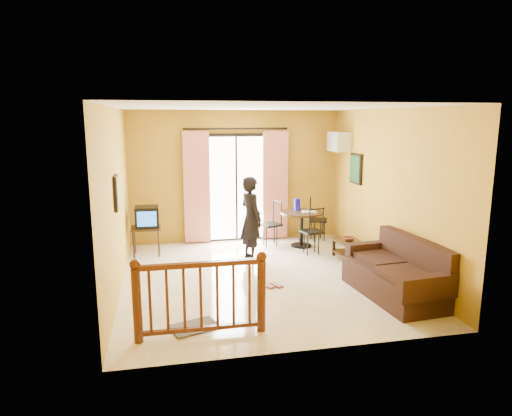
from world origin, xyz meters
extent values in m
plane|color=beige|center=(0.00, 0.00, 0.00)|extent=(5.00, 5.00, 0.00)
plane|color=white|center=(0.00, 0.00, 2.80)|extent=(5.00, 5.00, 0.00)
plane|color=#B78C23|center=(0.00, 2.50, 1.40)|extent=(4.50, 0.00, 4.50)
plane|color=#B78C23|center=(0.00, -2.50, 1.40)|extent=(4.50, 0.00, 4.50)
plane|color=#B78C23|center=(-2.25, 0.00, 1.40)|extent=(0.00, 5.00, 5.00)
plane|color=#B78C23|center=(2.25, 0.00, 1.40)|extent=(0.00, 5.00, 5.00)
cube|color=black|center=(0.00, 2.48, 1.15)|extent=(1.34, 0.03, 2.34)
cube|color=white|center=(0.00, 2.45, 1.15)|extent=(1.20, 0.04, 2.20)
cube|color=black|center=(0.00, 2.43, 1.15)|extent=(0.04, 0.02, 2.20)
cube|color=#FCDFBE|center=(-0.85, 2.40, 1.20)|extent=(0.55, 0.08, 2.35)
cube|color=#FCDFBE|center=(0.85, 2.40, 1.20)|extent=(0.55, 0.08, 2.35)
cylinder|color=black|center=(0.00, 2.40, 2.42)|extent=(2.20, 0.04, 0.04)
cube|color=black|center=(-1.90, 1.74, 0.54)|extent=(0.56, 0.47, 0.04)
cylinder|color=black|center=(-2.13, 1.55, 0.27)|extent=(0.04, 0.04, 0.54)
cylinder|color=black|center=(-1.67, 1.55, 0.27)|extent=(0.04, 0.04, 0.54)
cylinder|color=black|center=(-2.13, 1.92, 0.27)|extent=(0.04, 0.04, 0.54)
cylinder|color=black|center=(-1.67, 1.92, 0.27)|extent=(0.04, 0.04, 0.54)
cube|color=black|center=(-1.87, 1.74, 0.76)|extent=(0.45, 0.41, 0.40)
cube|color=blue|center=(-1.87, 1.53, 0.76)|extent=(0.36, 0.02, 0.29)
cube|color=black|center=(-2.22, -0.20, 1.55)|extent=(0.04, 0.42, 0.52)
cube|color=#5E5C51|center=(-2.19, -0.20, 1.55)|extent=(0.01, 0.34, 0.44)
cylinder|color=black|center=(1.25, 1.72, 0.72)|extent=(0.89, 0.89, 0.04)
cylinder|color=black|center=(1.25, 1.72, 0.36)|extent=(0.08, 0.08, 0.72)
cylinder|color=black|center=(1.25, 1.72, 0.01)|extent=(0.43, 0.43, 0.03)
cylinder|color=#1314B3|center=(1.18, 1.85, 0.86)|extent=(0.13, 0.13, 0.25)
cube|color=beige|center=(1.38, 1.62, 0.75)|extent=(0.30, 0.22, 0.02)
cube|color=white|center=(2.10, 1.95, 2.15)|extent=(0.30, 0.60, 0.40)
cube|color=gray|center=(1.95, 1.95, 2.15)|extent=(0.02, 0.56, 0.36)
cube|color=black|center=(2.22, 1.30, 1.65)|extent=(0.04, 0.50, 0.60)
cube|color=black|center=(2.19, 1.30, 1.65)|extent=(0.01, 0.42, 0.52)
cube|color=black|center=(1.85, 0.59, 0.34)|extent=(0.45, 0.82, 0.04)
cube|color=black|center=(1.85, 0.59, 0.11)|extent=(0.41, 0.78, 0.03)
cube|color=black|center=(1.67, 0.22, 0.17)|extent=(0.05, 0.05, 0.34)
cube|color=black|center=(2.03, 0.22, 0.17)|extent=(0.05, 0.05, 0.34)
cube|color=black|center=(1.67, 0.95, 0.17)|extent=(0.05, 0.05, 0.34)
cube|color=black|center=(2.03, 0.95, 0.17)|extent=(0.05, 0.05, 0.34)
imported|color=brown|center=(1.85, 0.66, 0.40)|extent=(0.22, 0.22, 0.07)
cube|color=black|center=(1.80, -1.20, 0.21)|extent=(1.01, 1.79, 0.43)
cube|color=black|center=(2.12, -1.20, 0.59)|extent=(0.35, 1.72, 0.59)
cube|color=black|center=(1.80, -2.03, 0.45)|extent=(0.87, 0.25, 0.32)
cube|color=black|center=(1.80, -0.36, 0.45)|extent=(0.87, 0.25, 0.32)
cube|color=black|center=(1.75, -1.57, 0.46)|extent=(0.65, 0.75, 0.11)
cube|color=black|center=(1.75, -0.82, 0.46)|extent=(0.65, 0.75, 0.11)
imported|color=black|center=(0.05, 1.05, 0.79)|extent=(0.54, 0.67, 1.58)
cylinder|color=#471E0F|center=(-1.90, -1.90, 0.46)|extent=(0.11, 0.11, 0.92)
cylinder|color=#471E0F|center=(-0.40, -1.90, 0.46)|extent=(0.11, 0.11, 0.92)
sphere|color=#471E0F|center=(-1.90, -1.90, 0.97)|extent=(0.13, 0.13, 0.13)
sphere|color=#471E0F|center=(-0.40, -1.90, 0.97)|extent=(0.13, 0.13, 0.13)
cube|color=#471E0F|center=(-1.15, -1.90, 0.92)|extent=(1.55, 0.08, 0.06)
cube|color=#471E0F|center=(-1.15, -1.90, 0.10)|extent=(1.55, 0.06, 0.05)
cube|color=#524A42|center=(-1.22, -1.65, 0.01)|extent=(0.70, 0.58, 0.02)
cube|color=brown|center=(0.03, -0.43, 0.01)|extent=(0.19, 0.27, 0.03)
cube|color=brown|center=(0.17, -0.43, 0.01)|extent=(0.19, 0.27, 0.03)
camera|label=1|loc=(-1.55, -7.12, 2.63)|focal=32.00mm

